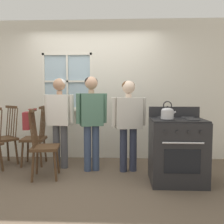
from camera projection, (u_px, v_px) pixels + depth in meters
name	position (u px, v px, depth m)	size (l,w,h in m)	color
ground_plane	(83.00, 182.00, 3.62)	(16.00, 16.00, 0.00)	brown
wall_back	(95.00, 90.00, 4.91)	(6.40, 0.16, 2.70)	silver
chair_by_window	(44.00, 147.00, 3.78)	(0.47, 0.48, 1.06)	#4C331E
chair_near_wall	(35.00, 139.00, 4.49)	(0.44, 0.45, 1.06)	#4C331E
chair_near_stove	(4.00, 139.00, 4.49)	(0.58, 0.58, 1.06)	#4C331E
person_elderly_left	(60.00, 114.00, 4.26)	(0.54, 0.27, 1.54)	#4C4C51
person_teen_center	(91.00, 114.00, 4.10)	(0.52, 0.32, 1.56)	#384766
person_adult_right	(128.00, 116.00, 4.07)	(0.59, 0.30, 1.49)	#2D3347
stove	(177.00, 150.00, 3.60)	(0.77, 0.68, 1.08)	#232326
kettle	(167.00, 113.00, 3.43)	(0.21, 0.17, 0.25)	#B7B7BC
potted_plant	(67.00, 105.00, 4.87)	(0.16, 0.16, 0.32)	beige
handbag	(27.00, 120.00, 3.73)	(0.21, 0.23, 0.31)	maroon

